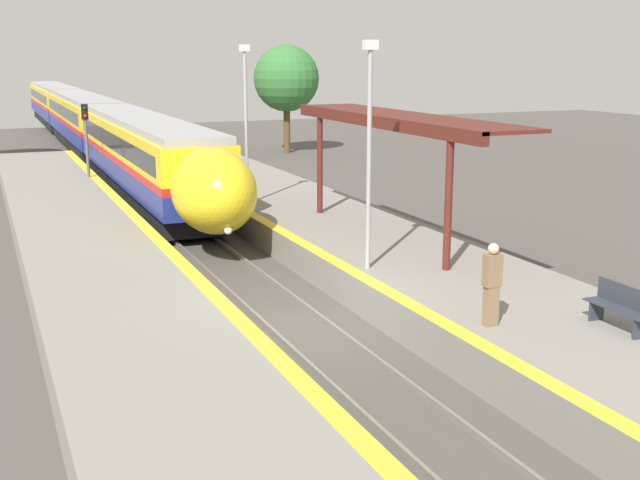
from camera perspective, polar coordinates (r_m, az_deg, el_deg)
ground_plane at (r=19.15m, az=-1.29°, el=-6.51°), size 120.00×120.00×0.00m
rail_left at (r=18.88m, az=-3.33°, el=-6.57°), size 0.08×90.00×0.15m
rail_right at (r=19.38m, az=0.70°, el=-6.02°), size 0.08×90.00×0.15m
train at (r=56.17m, az=-16.32°, el=8.17°), size 2.73×66.60×3.75m
platform_right at (r=20.86m, az=9.58°, el=-3.67°), size 4.99×64.00×0.95m
platform_left at (r=18.02m, az=-12.66°, el=-6.51°), size 4.13×64.00×0.95m
platform_bench at (r=17.44m, az=20.69°, el=-4.43°), size 0.44×1.66×0.89m
person_waiting at (r=16.74m, az=12.12°, el=-3.01°), size 0.36×0.23×1.75m
railway_signal at (r=38.10m, az=-16.27°, el=6.80°), size 0.28×0.28×4.25m
lamppost_near at (r=20.45m, az=3.52°, el=6.97°), size 0.36×0.20×5.82m
lamppost_mid at (r=29.83m, az=-5.30°, el=8.84°), size 0.36×0.20×5.82m
station_canopy at (r=24.42m, az=5.16°, el=8.31°), size 2.02×11.40×3.71m
background_tree_right at (r=53.81m, az=-2.40°, el=11.38°), size 4.33×4.33×7.06m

